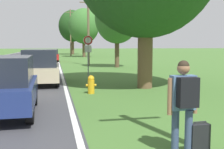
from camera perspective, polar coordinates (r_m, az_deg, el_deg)
hitchhiker_person at (r=5.50m, az=14.37°, el=-4.62°), size 0.62×0.44×1.83m
suitcase at (r=5.81m, az=17.32°, el=-12.43°), size 0.39×0.18×0.66m
fire_hydrant at (r=12.35m, az=-4.28°, el=-2.01°), size 0.46×0.30×0.81m
traffic_sign at (r=18.05m, az=-4.89°, el=5.78°), size 0.60×0.10×2.74m
utility_pole_midground at (r=30.23m, az=-4.82°, el=9.02°), size 1.80×0.24×7.22m
utility_pole_far at (r=57.46m, az=-8.41°, el=8.54°), size 1.80×0.24×9.28m
tree_left_verge at (r=52.50m, az=-5.77°, el=9.76°), size 5.61×5.61×8.90m
tree_behind_sign at (r=67.22m, az=-8.05°, el=9.73°), size 6.40×6.40×10.35m
tree_right_cluster at (r=27.25m, az=1.04°, el=11.39°), size 4.25×4.25×7.17m
car_dark_blue_suv_approaching at (r=9.13m, az=-20.89°, el=-1.80°), size 1.84×3.98×1.78m
car_champagne_van_mid_near at (r=15.85m, az=-14.23°, el=1.65°), size 1.99×4.55×1.89m
car_red_hatchback_mid_far at (r=37.36m, az=-12.21°, el=3.86°), size 1.88×3.63×1.63m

